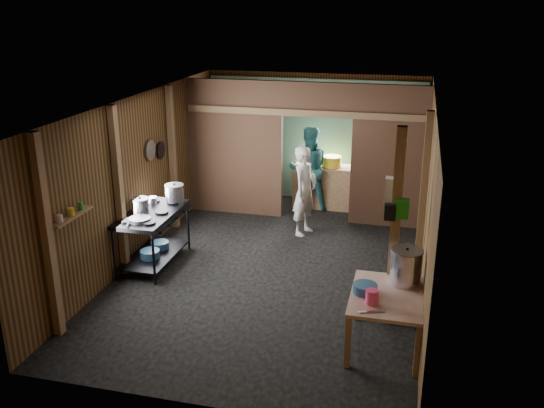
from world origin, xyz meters
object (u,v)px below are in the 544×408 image
(gas_range, at_px, (153,238))
(pink_bucket, at_px, (372,297))
(cook, at_px, (305,191))
(yellow_tub, at_px, (332,161))
(stove_pot_large, at_px, (175,194))
(prep_table, at_px, (385,320))
(stock_pot, at_px, (406,267))

(gas_range, height_order, pink_bucket, gas_range)
(gas_range, distance_m, cook, 2.79)
(yellow_tub, xyz_separation_m, cook, (-0.25, -1.51, -0.15))
(stove_pot_large, bearing_deg, prep_table, -29.98)
(stove_pot_large, bearing_deg, cook, 34.35)
(stock_pot, bearing_deg, gas_range, 163.76)
(gas_range, distance_m, stock_pot, 4.09)
(yellow_tub, bearing_deg, cook, -99.25)
(stock_pot, height_order, pink_bucket, stock_pot)
(prep_table, relative_size, cook, 0.74)
(pink_bucket, xyz_separation_m, yellow_tub, (-1.23, 5.12, 0.17))
(stock_pot, height_order, cook, cook)
(stove_pot_large, distance_m, pink_bucket, 4.09)
(prep_table, distance_m, pink_bucket, 0.53)
(gas_range, height_order, stove_pot_large, stove_pot_large)
(cook, bearing_deg, pink_bucket, -140.37)
(gas_range, xyz_separation_m, stove_pot_large, (0.17, 0.54, 0.58))
(stock_pot, distance_m, yellow_tub, 4.76)
(stock_pot, bearing_deg, yellow_tub, 109.39)
(yellow_tub, bearing_deg, stove_pot_large, -127.36)
(prep_table, distance_m, stock_pot, 0.69)
(cook, bearing_deg, yellow_tub, 8.14)
(gas_range, bearing_deg, cook, 41.63)
(prep_table, height_order, stock_pot, stock_pot)
(stock_pot, distance_m, cook, 3.49)
(yellow_tub, height_order, cook, cook)
(cook, bearing_deg, prep_table, -136.49)
(stove_pot_large, xyz_separation_m, yellow_tub, (2.15, 2.81, -0.06))
(gas_range, relative_size, prep_table, 1.26)
(stove_pot_large, bearing_deg, stock_pot, -24.22)
(prep_table, height_order, stove_pot_large, stove_pot_large)
(gas_range, bearing_deg, prep_table, -22.02)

